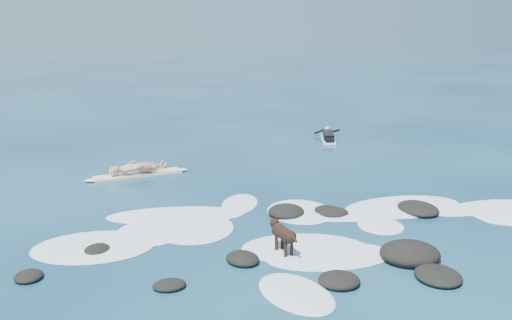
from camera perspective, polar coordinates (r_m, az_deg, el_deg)
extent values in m
plane|color=#0A2642|center=(14.63, 5.78, -6.92)|extent=(160.00, 160.00, 0.00)
ellipsoid|color=black|center=(12.75, -21.79, -10.76)|extent=(0.60, 0.67, 0.21)
ellipsoid|color=black|center=(11.64, -8.67, -12.28)|extent=(0.75, 0.65, 0.20)
ellipsoid|color=black|center=(15.68, 7.81, -5.30)|extent=(1.00, 0.92, 0.27)
ellipsoid|color=black|center=(12.65, -1.35, -9.85)|extent=(0.97, 1.05, 0.27)
ellipsoid|color=black|center=(15.88, 7.27, -5.11)|extent=(0.85, 1.03, 0.20)
ellipsoid|color=black|center=(12.44, 17.74, -10.96)|extent=(0.98, 1.15, 0.26)
ellipsoid|color=black|center=(13.67, -15.61, -8.63)|extent=(0.72, 0.80, 0.20)
ellipsoid|color=black|center=(15.64, 3.03, -5.18)|extent=(1.27, 1.35, 0.34)
ellipsoid|color=black|center=(13.21, 15.13, -9.04)|extent=(1.41, 1.35, 0.50)
ellipsoid|color=black|center=(11.77, 8.31, -11.83)|extent=(0.91, 0.90, 0.29)
ellipsoid|color=black|center=(16.53, 15.90, -4.70)|extent=(1.11, 1.41, 0.29)
ellipsoid|color=white|center=(13.39, 4.98, -8.81)|extent=(3.22, 2.29, 0.12)
ellipsoid|color=white|center=(15.12, 12.35, -6.44)|extent=(1.29, 1.48, 0.12)
ellipsoid|color=white|center=(14.72, -6.24, -6.76)|extent=(2.23, 2.54, 0.12)
ellipsoid|color=white|center=(15.90, 4.45, -5.17)|extent=(1.89, 2.26, 0.12)
ellipsoid|color=white|center=(13.97, -15.93, -8.35)|extent=(2.91, 2.18, 0.12)
ellipsoid|color=white|center=(17.36, 21.35, -4.47)|extent=(3.28, 1.80, 0.12)
ellipsoid|color=white|center=(16.54, -1.63, -4.40)|extent=(1.50, 2.16, 0.12)
ellipsoid|color=white|center=(16.80, 14.47, -4.55)|extent=(3.91, 2.58, 0.12)
ellipsoid|color=white|center=(16.93, 23.76, -5.14)|extent=(2.28, 2.16, 0.12)
ellipsoid|color=white|center=(13.04, 7.37, -9.52)|extent=(3.02, 1.76, 0.12)
ellipsoid|color=white|center=(15.71, -7.96, -5.49)|extent=(3.83, 1.58, 0.12)
ellipsoid|color=white|center=(14.54, -10.57, -7.17)|extent=(1.89, 2.04, 0.12)
ellipsoid|color=white|center=(15.61, 8.01, -5.62)|extent=(3.59, 1.43, 0.12)
ellipsoid|color=white|center=(11.31, 4.01, -13.17)|extent=(1.84, 2.30, 0.12)
ellipsoid|color=white|center=(13.12, 2.71, -9.27)|extent=(1.10, 0.90, 0.12)
cube|color=#FDEDCA|center=(19.90, -11.74, -1.46)|extent=(3.01, 1.50, 0.10)
ellipsoid|color=#FDEDCA|center=(20.31, -7.69, -1.00)|extent=(0.67, 0.50, 0.11)
ellipsoid|color=#FDEDCA|center=(19.61, -15.93, -1.93)|extent=(0.67, 0.50, 0.11)
imported|color=tan|center=(19.67, -11.88, 1.39)|extent=(0.66, 0.81, 1.93)
cube|color=white|center=(25.83, 7.22, 2.11)|extent=(1.04, 2.50, 0.09)
ellipsoid|color=white|center=(27.03, 7.05, 2.62)|extent=(0.39, 0.58, 0.09)
cube|color=black|center=(25.80, 7.23, 2.47)|extent=(0.74, 1.56, 0.24)
sphere|color=tan|center=(26.62, 7.12, 3.11)|extent=(0.30, 0.30, 0.26)
cylinder|color=black|center=(26.79, 6.42, 2.88)|extent=(0.62, 0.22, 0.28)
cylinder|color=black|center=(26.84, 7.75, 2.86)|extent=(0.56, 0.43, 0.28)
cube|color=black|center=(24.99, 7.35, 2.01)|extent=(0.49, 0.67, 0.16)
cylinder|color=black|center=(12.84, 2.83, -7.37)|extent=(0.47, 0.67, 0.29)
sphere|color=black|center=(13.06, 2.22, -6.99)|extent=(0.39, 0.39, 0.31)
sphere|color=black|center=(12.62, 3.45, -7.75)|extent=(0.35, 0.35, 0.28)
sphere|color=black|center=(13.17, 1.85, -6.33)|extent=(0.28, 0.28, 0.22)
cone|color=black|center=(13.28, 1.58, -6.23)|extent=(0.15, 0.17, 0.11)
cone|color=black|center=(13.11, 1.66, -6.02)|extent=(0.12, 0.10, 0.11)
cone|color=black|center=(13.16, 2.09, -5.94)|extent=(0.12, 0.10, 0.11)
cylinder|color=black|center=(13.09, 2.05, -8.43)|extent=(0.09, 0.09, 0.40)
cylinder|color=black|center=(13.16, 2.65, -8.31)|extent=(0.09, 0.09, 0.40)
cylinder|color=black|center=(12.75, 2.97, -9.04)|extent=(0.09, 0.09, 0.40)
cylinder|color=black|center=(12.83, 3.59, -8.91)|extent=(0.09, 0.09, 0.40)
cylinder|color=black|center=(12.50, 3.77, -7.72)|extent=(0.14, 0.29, 0.17)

